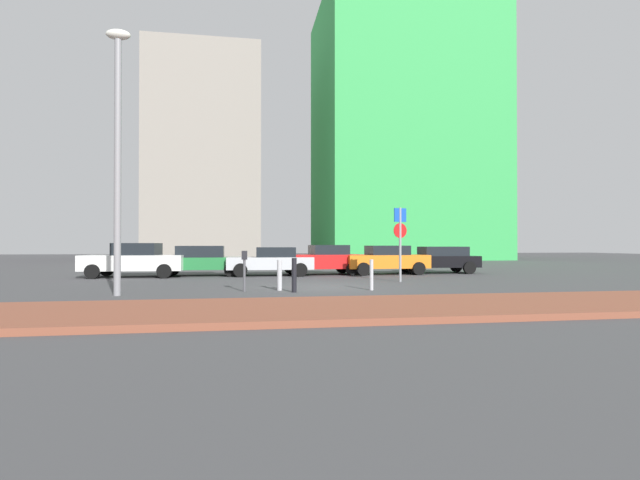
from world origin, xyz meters
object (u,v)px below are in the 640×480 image
(traffic_bollard_near, at_px, (371,275))
(traffic_bollard_mid, at_px, (294,275))
(parked_car_orange, at_px, (386,259))
(parked_car_green, at_px, (200,260))
(parking_sign_post, at_px, (400,235))
(traffic_bollard_far, at_px, (280,275))
(parked_car_black, at_px, (438,259))
(parked_car_white, at_px, (135,260))
(parked_car_red, at_px, (322,259))
(street_lamp, at_px, (118,141))
(parking_meter, at_px, (244,265))
(parked_car_silver, at_px, (271,261))

(traffic_bollard_near, bearing_deg, traffic_bollard_mid, -173.94)
(parked_car_orange, bearing_deg, parked_car_green, 177.79)
(parking_sign_post, xyz_separation_m, traffic_bollard_mid, (-4.66, -3.39, -1.35))
(parked_car_green, height_order, traffic_bollard_far, parked_car_green)
(parked_car_black, relative_size, parking_sign_post, 1.44)
(parked_car_white, distance_m, parked_car_green, 2.92)
(parking_sign_post, relative_size, traffic_bollard_near, 2.96)
(parked_car_black, bearing_deg, traffic_bollard_near, -125.81)
(parked_car_red, relative_size, street_lamp, 0.53)
(parking_meter, bearing_deg, parked_car_orange, 46.85)
(parking_meter, relative_size, traffic_bollard_far, 1.31)
(traffic_bollard_mid, bearing_deg, parked_car_red, 74.37)
(parked_car_white, distance_m, parked_car_silver, 6.25)
(parked_car_red, bearing_deg, traffic_bollard_near, -87.96)
(parked_car_red, distance_m, street_lamp, 11.87)
(traffic_bollard_far, bearing_deg, parked_car_silver, 88.64)
(traffic_bollard_near, bearing_deg, parked_car_orange, 69.25)
(street_lamp, distance_m, traffic_bollard_mid, 6.60)
(parked_car_white, height_order, parking_meter, parked_car_white)
(parked_car_red, xyz_separation_m, street_lamp, (-7.54, -8.34, 3.80))
(street_lamp, bearing_deg, parking_meter, 9.12)
(parking_sign_post, height_order, street_lamp, street_lamp)
(parking_meter, relative_size, street_lamp, 0.17)
(parked_car_red, xyz_separation_m, traffic_bollard_far, (-2.71, -7.55, -0.27))
(parked_car_green, xyz_separation_m, parked_car_red, (5.91, -0.15, 0.01))
(parked_car_white, height_order, traffic_bollard_mid, parked_car_white)
(parked_car_orange, height_order, traffic_bollard_near, parked_car_orange)
(parked_car_black, relative_size, traffic_bollard_far, 4.35)
(parked_car_orange, distance_m, parked_car_black, 2.98)
(parked_car_silver, xyz_separation_m, parked_car_orange, (5.76, 0.06, 0.04))
(traffic_bollard_near, bearing_deg, street_lamp, -177.25)
(street_lamp, xyz_separation_m, traffic_bollard_near, (7.83, 0.38, -4.06))
(parked_car_red, relative_size, traffic_bollard_mid, 3.83)
(parked_car_white, relative_size, traffic_bollard_far, 4.61)
(traffic_bollard_mid, bearing_deg, traffic_bollard_far, 120.72)
(parked_car_white, height_order, street_lamp, street_lamp)
(parked_car_white, xyz_separation_m, parked_car_red, (8.79, 0.30, -0.03))
(parked_car_black, bearing_deg, street_lamp, -148.08)
(parked_car_white, bearing_deg, street_lamp, -81.16)
(parked_car_red, height_order, traffic_bollard_near, parked_car_red)
(traffic_bollard_far, bearing_deg, parked_car_black, 41.12)
(parked_car_silver, bearing_deg, traffic_bollard_near, -69.86)
(parked_car_green, relative_size, parking_meter, 3.31)
(parked_car_red, bearing_deg, parking_meter, -116.43)
(parking_meter, bearing_deg, parked_car_red, 63.57)
(parked_car_red, height_order, street_lamp, street_lamp)
(parked_car_red, height_order, parked_car_orange, parked_car_red)
(parking_meter, xyz_separation_m, traffic_bollard_far, (1.14, 0.19, -0.35))
(parked_car_green, distance_m, parked_car_orange, 9.14)
(parked_car_white, bearing_deg, parked_car_silver, 0.37)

